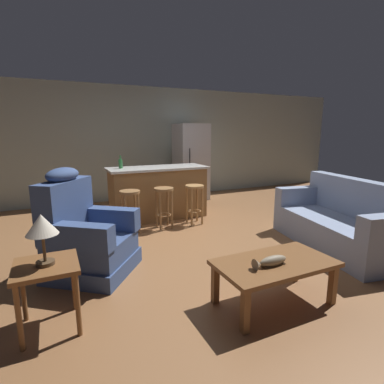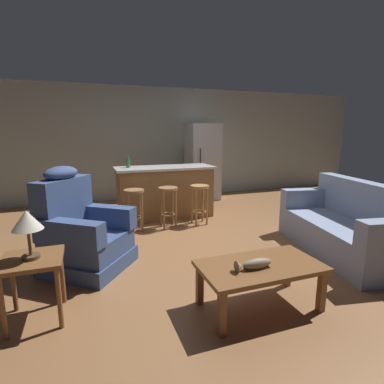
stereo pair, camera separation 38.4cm
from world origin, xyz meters
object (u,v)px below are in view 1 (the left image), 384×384
object	(u,v)px
couch	(341,223)
bottle_tall_green	(121,163)
recliner_near_lamp	(85,237)
refrigerator	(191,162)
bar_stool_right	(195,197)
bar_stool_middle	(164,200)
coffee_table	(275,267)
end_table	(47,275)
fish_figurine	(270,262)
table_lamp	(42,227)
kitchen_island	(158,192)
bar_stool_left	(130,204)

from	to	relation	value
couch	bottle_tall_green	xyz separation A→B (m)	(-2.46, 2.56, 0.69)
recliner_near_lamp	bottle_tall_green	world-z (taller)	recliner_near_lamp
refrigerator	bar_stool_right	bearing A→B (deg)	-113.31
bar_stool_middle	bottle_tall_green	bearing A→B (deg)	126.62
bar_stool_middle	refrigerator	world-z (taller)	refrigerator
coffee_table	end_table	size ratio (longest dim) A/B	1.96
coffee_table	bar_stool_right	xyz separation A→B (m)	(0.41, 2.56, 0.11)
coffee_table	couch	xyz separation A→B (m)	(1.78, 0.72, -0.02)
recliner_near_lamp	bottle_tall_green	size ratio (longest dim) A/B	5.32
fish_figurine	end_table	world-z (taller)	end_table
table_lamp	bar_stool_right	distance (m)	3.13
recliner_near_lamp	bar_stool_right	xyz separation A→B (m)	(1.92, 1.14, 0.05)
table_lamp	fish_figurine	bearing A→B (deg)	-16.97
kitchen_island	bottle_tall_green	world-z (taller)	bottle_tall_green
end_table	refrigerator	xyz separation A→B (m)	(3.09, 3.89, 0.42)
table_lamp	bar_stool_middle	world-z (taller)	table_lamp
couch	table_lamp	world-z (taller)	table_lamp
bar_stool_middle	bar_stool_right	bearing A→B (deg)	0.00
coffee_table	end_table	world-z (taller)	end_table
end_table	bar_stool_middle	xyz separation A→B (m)	(1.74, 2.06, 0.01)
couch	end_table	bearing A→B (deg)	14.24
bar_stool_middle	bar_stool_left	bearing A→B (deg)	180.00
couch	bar_stool_left	distance (m)	3.10
coffee_table	end_table	distance (m)	1.95
kitchen_island	bar_stool_right	xyz separation A→B (m)	(0.44, -0.63, -0.01)
bar_stool_right	bottle_tall_green	world-z (taller)	bottle_tall_green
bar_stool_right	end_table	bearing A→B (deg)	-138.10
fish_figurine	bar_stool_middle	xyz separation A→B (m)	(-0.04, 2.62, 0.01)
table_lamp	bar_stool_middle	distance (m)	2.74
couch	bar_stool_right	distance (m)	2.29
bar_stool_middle	coffee_table	bearing A→B (deg)	-86.69
bar_stool_right	bottle_tall_green	bearing A→B (deg)	146.75
fish_figurine	bar_stool_middle	world-z (taller)	bar_stool_middle
recliner_near_lamp	bar_stool_left	size ratio (longest dim) A/B	1.76
coffee_table	kitchen_island	size ratio (longest dim) A/B	0.61
fish_figurine	coffee_table	bearing A→B (deg)	28.62
bar_stool_left	bar_stool_right	bearing A→B (deg)	0.00
coffee_table	bar_stool_middle	world-z (taller)	bar_stool_middle
table_lamp	bottle_tall_green	xyz separation A→B (m)	(1.21, 2.79, 0.17)
kitchen_island	recliner_near_lamp	bearing A→B (deg)	-129.86
kitchen_island	bar_stool_middle	world-z (taller)	kitchen_island
couch	bottle_tall_green	world-z (taller)	bottle_tall_green
bar_stool_middle	bottle_tall_green	world-z (taller)	bottle_tall_green
couch	table_lamp	size ratio (longest dim) A/B	4.93
fish_figurine	kitchen_island	world-z (taller)	kitchen_island
table_lamp	coffee_table	bearing A→B (deg)	-14.38
recliner_near_lamp	refrigerator	world-z (taller)	refrigerator
table_lamp	bar_stool_left	bearing A→B (deg)	60.42
bar_stool_right	bottle_tall_green	xyz separation A→B (m)	(-1.10, 0.72, 0.56)
kitchen_island	bar_stool_middle	distance (m)	0.64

